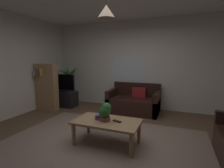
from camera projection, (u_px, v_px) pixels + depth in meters
name	position (u px, v px, depth m)	size (l,w,h in m)	color
floor	(106.00, 141.00, 3.25)	(5.68, 4.91, 0.02)	brown
rug	(102.00, 145.00, 3.07)	(3.69, 2.70, 0.01)	gray
wall_back	(138.00, 65.00, 5.34)	(5.80, 0.06, 2.73)	silver
window_pane	(129.00, 72.00, 5.45)	(1.09, 0.01, 0.92)	white
couch_under_window	(134.00, 103.00, 5.00)	(1.45, 0.88, 0.82)	black
coffee_table	(107.00, 124.00, 3.08)	(1.19, 0.66, 0.44)	#A87F56
book_on_table_0	(100.00, 119.00, 3.13)	(0.15, 0.11, 0.03)	#72387F
book_on_table_1	(100.00, 117.00, 3.13)	(0.12, 0.09, 0.03)	#B22D2D
book_on_table_2	(100.00, 116.00, 3.13)	(0.15, 0.10, 0.02)	#2D4C8C
remote_on_table_0	(117.00, 121.00, 3.02)	(0.05, 0.16, 0.02)	black
potted_plant_on_table	(105.00, 111.00, 3.03)	(0.24, 0.23, 0.34)	brown
tv_stand	(63.00, 99.00, 5.62)	(0.90, 0.44, 0.50)	black
tv	(62.00, 83.00, 5.52)	(0.90, 0.16, 0.56)	black
potted_palm_corner	(70.00, 86.00, 6.10)	(0.84, 0.81, 1.35)	beige
bookshelf_corner	(46.00, 87.00, 5.13)	(0.70, 0.31, 1.40)	#A87F56
pendant_lamp	(106.00, 11.00, 2.80)	(0.29, 0.29, 0.53)	black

